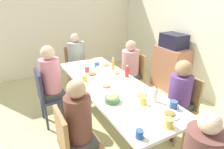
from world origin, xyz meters
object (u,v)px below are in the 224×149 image
at_px(cup_4, 169,123).
at_px(cup_3, 140,134).
at_px(bowl_0, 112,99).
at_px(microwave, 174,41).
at_px(chair_4, 48,94).
at_px(bottle_1, 113,64).
at_px(plate_5, 106,87).
at_px(person_4, 52,79).
at_px(plate_2, 142,95).
at_px(cup_7, 143,101).
at_px(plate_0, 106,65).
at_px(person_3, 179,93).
at_px(cup_0, 97,65).
at_px(bottle_2, 127,71).
at_px(person_5, 77,57).
at_px(side_cabinet, 170,68).
at_px(cup_2, 174,105).
at_px(cup_5, 87,70).
at_px(plate_4, 92,75).
at_px(bottle_0, 155,94).
at_px(cup_6, 85,78).
at_px(chair_3, 182,104).
at_px(chair_5, 76,66).
at_px(chair_1, 133,74).
at_px(cup_1, 99,69).
at_px(person_1, 130,66).
at_px(plate_1, 169,114).
at_px(chair_2, 73,143).
at_px(plate_3, 116,73).
at_px(dining_table, 112,89).

bearing_deg(cup_4, cup_3, -92.41).
distance_m(bowl_0, microwave, 2.23).
xyz_separation_m(chair_4, bottle_1, (0.12, 1.07, 0.33)).
bearing_deg(plate_5, person_4, -138.01).
xyz_separation_m(plate_2, cup_7, (0.15, -0.09, 0.03)).
height_order(plate_0, cup_7, cup_7).
distance_m(chair_4, cup_7, 1.52).
relative_size(person_3, person_4, 0.92).
xyz_separation_m(cup_0, bottle_2, (0.58, 0.23, 0.04)).
height_order(plate_0, cup_3, cup_3).
bearing_deg(person_5, side_cabinet, 63.43).
relative_size(cup_2, bottle_1, 0.58).
bearing_deg(cup_7, cup_2, 44.64).
bearing_deg(bottle_1, person_3, 21.22).
height_order(person_5, cup_3, person_5).
height_order(cup_2, cup_5, cup_2).
bearing_deg(plate_4, plate_5, 0.35).
bearing_deg(bottle_0, cup_6, -151.44).
bearing_deg(person_3, plate_4, -141.25).
distance_m(chair_3, plate_4, 1.39).
xyz_separation_m(chair_3, side_cabinet, (-1.20, 0.95, -0.06)).
bearing_deg(bottle_1, cup_0, -140.92).
height_order(plate_2, cup_7, cup_7).
height_order(bottle_2, microwave, microwave).
relative_size(chair_3, plate_0, 3.86).
bearing_deg(cup_4, cup_7, 174.86).
height_order(side_cabinet, microwave, microwave).
bearing_deg(person_5, cup_4, 0.47).
distance_m(plate_4, cup_3, 1.52).
bearing_deg(plate_2, person_5, -175.43).
relative_size(cup_7, bottle_2, 0.59).
xyz_separation_m(plate_2, cup_5, (-1.06, -0.29, 0.03)).
height_order(plate_2, bowl_0, bowl_0).
distance_m(plate_2, cup_4, 0.63).
relative_size(chair_4, microwave, 1.88).
xyz_separation_m(chair_5, cup_5, (0.98, -0.14, 0.28)).
bearing_deg(chair_1, plate_0, -99.67).
relative_size(cup_1, cup_5, 1.01).
distance_m(plate_0, plate_5, 0.83).
relative_size(person_1, plate_1, 5.47).
bearing_deg(plate_1, plate_0, 176.99).
distance_m(chair_2, cup_2, 1.16).
xyz_separation_m(cup_2, bottle_2, (-0.99, 0.03, 0.04)).
bearing_deg(chair_1, plate_3, -60.66).
height_order(dining_table, bottle_2, bottle_2).
bearing_deg(bottle_2, plate_4, -124.29).
xyz_separation_m(chair_1, person_1, (-0.00, -0.09, 0.19)).
xyz_separation_m(chair_1, bowl_0, (1.01, -1.02, 0.27)).
distance_m(plate_0, bowl_0, 1.20).
height_order(cup_0, cup_1, cup_0).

